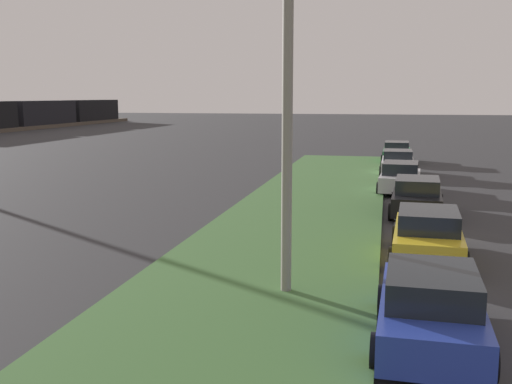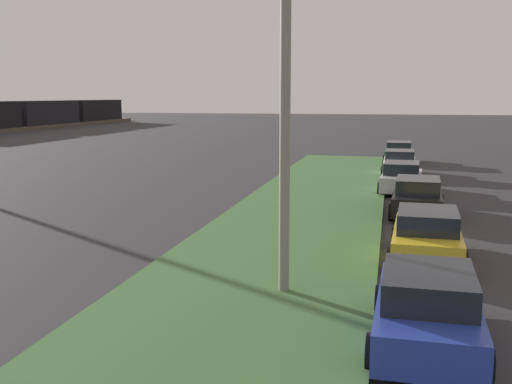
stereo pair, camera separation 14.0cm
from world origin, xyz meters
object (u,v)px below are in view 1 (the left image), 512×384
object	(u,v)px
parked_car_yellow	(428,235)
parked_car_silver	(400,177)
parked_car_blue	(431,308)
parked_car_black	(417,197)
parked_car_green	(397,152)
streetlight	(303,105)
parked_car_white	(398,163)

from	to	relation	value
parked_car_yellow	parked_car_silver	xyz separation A→B (m)	(12.34, 0.51, 0.00)
parked_car_blue	parked_car_black	bearing A→B (deg)	0.32
parked_car_silver	parked_car_green	xyz separation A→B (m)	(13.35, 0.00, 0.00)
parked_car_silver	parked_car_blue	bearing A→B (deg)	-175.97
parked_car_silver	parked_car_black	bearing A→B (deg)	-171.30
parked_car_blue	parked_car_yellow	distance (m)	6.07
parked_car_green	streetlight	xyz separation A→B (m)	(-29.52, 2.52, 3.67)
parked_car_green	parked_car_black	bearing A→B (deg)	-177.21
parked_car_black	parked_car_silver	bearing A→B (deg)	8.18
streetlight	parked_car_yellow	bearing A→B (deg)	-38.43
parked_car_blue	parked_car_silver	xyz separation A→B (m)	(18.40, 0.20, 0.00)
parked_car_green	streetlight	distance (m)	29.85
parked_car_black	parked_car_green	xyz separation A→B (m)	(18.99, 0.52, 0.00)
parked_car_blue	streetlight	bearing A→B (deg)	52.36
parked_car_blue	parked_car_silver	distance (m)	18.41
parked_car_blue	parked_car_yellow	xyz separation A→B (m)	(6.06, -0.32, 0.00)
parked_car_silver	streetlight	xyz separation A→B (m)	(-16.17, 2.52, 3.67)
parked_car_blue	parked_car_green	bearing A→B (deg)	2.14
streetlight	parked_car_green	bearing A→B (deg)	-4.88
parked_car_white	streetlight	world-z (taller)	streetlight
parked_car_yellow	streetlight	xyz separation A→B (m)	(-3.83, 3.04, 3.67)
parked_car_white	parked_car_black	bearing A→B (deg)	-176.79
parked_car_black	streetlight	distance (m)	11.56
streetlight	parked_car_blue	bearing A→B (deg)	-129.42
parked_car_white	parked_car_blue	bearing A→B (deg)	-178.86
parked_car_blue	parked_car_green	size ratio (longest dim) A/B	1.00
parked_car_silver	parked_car_white	xyz separation A→B (m)	(6.57, 0.03, 0.00)
parked_car_yellow	parked_car_silver	bearing A→B (deg)	4.90
parked_car_blue	parked_car_white	bearing A→B (deg)	2.30
parked_car_white	parked_car_green	size ratio (longest dim) A/B	1.00
parked_car_black	streetlight	xyz separation A→B (m)	(-10.53, 3.04, 3.67)
parked_car_blue	parked_car_yellow	world-z (taller)	same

